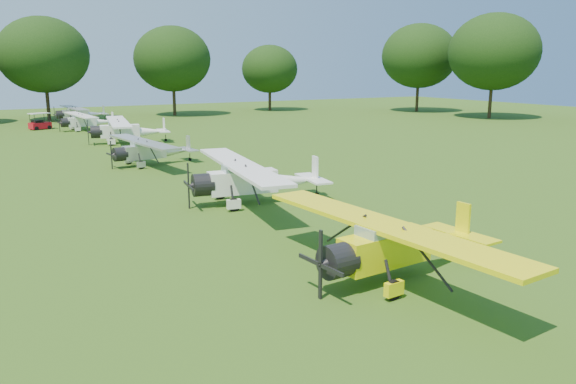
% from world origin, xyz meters
% --- Properties ---
extents(ground, '(160.00, 160.00, 0.00)m').
position_xyz_m(ground, '(0.00, 0.00, 0.00)').
color(ground, '#235214').
rests_on(ground, ground).
extents(tree_belt, '(137.36, 130.27, 14.52)m').
position_xyz_m(tree_belt, '(3.57, 0.16, 8.03)').
color(tree_belt, '#321E13').
rests_on(tree_belt, ground).
extents(aircraft_2, '(6.73, 10.72, 2.11)m').
position_xyz_m(aircraft_2, '(0.79, -7.71, 1.23)').
color(aircraft_2, '#EEE80A').
rests_on(aircraft_2, ground).
extents(aircraft_3, '(7.14, 11.33, 2.22)m').
position_xyz_m(aircraft_3, '(1.24, 3.79, 1.30)').
color(aircraft_3, white).
rests_on(aircraft_3, ground).
extents(aircraft_4, '(6.09, 9.67, 1.90)m').
position_xyz_m(aircraft_4, '(-0.11, 17.34, 1.11)').
color(aircraft_4, silver).
rests_on(aircraft_4, ground).
extents(aircraft_5, '(7.09, 11.23, 2.21)m').
position_xyz_m(aircraft_5, '(1.17, 29.72, 1.29)').
color(aircraft_5, white).
rests_on(aircraft_5, ground).
extents(aircraft_6, '(6.01, 9.59, 1.88)m').
position_xyz_m(aircraft_6, '(-0.06, 42.38, 1.10)').
color(aircraft_6, white).
rests_on(aircraft_6, ground).
extents(aircraft_7, '(6.33, 10.08, 1.98)m').
position_xyz_m(aircraft_7, '(0.93, 52.82, 1.16)').
color(aircraft_7, silver).
rests_on(aircraft_7, ground).
extents(golf_cart, '(2.39, 1.93, 1.79)m').
position_xyz_m(golf_cart, '(-4.37, 45.71, 0.60)').
color(golf_cart, red).
rests_on(golf_cart, ground).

